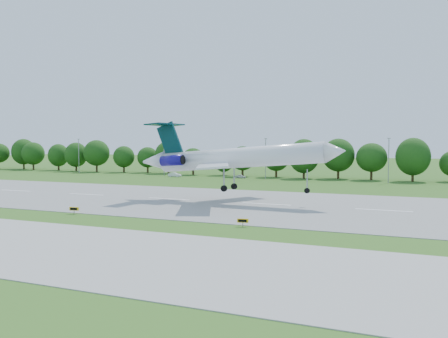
{
  "coord_description": "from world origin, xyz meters",
  "views": [
    {
      "loc": [
        28.92,
        -58.64,
        11.18
      ],
      "look_at": [
        -5.13,
        18.0,
        6.58
      ],
      "focal_mm": 40.0,
      "sensor_mm": 36.0,
      "label": 1
    }
  ],
  "objects_px": {
    "taxi_sign_left": "(74,209)",
    "service_vehicle_b": "(241,176)",
    "airliner": "(230,158)",
    "service_vehicle_a": "(175,175)"
  },
  "relations": [
    {
      "from": "airliner",
      "to": "taxi_sign_left",
      "type": "distance_m",
      "value": 29.26
    },
    {
      "from": "airliner",
      "to": "service_vehicle_b",
      "type": "xyz_separation_m",
      "value": [
        -21.2,
        57.7,
        -7.72
      ]
    },
    {
      "from": "service_vehicle_b",
      "to": "service_vehicle_a",
      "type": "bearing_deg",
      "value": 89.5
    },
    {
      "from": "airliner",
      "to": "taxi_sign_left",
      "type": "height_order",
      "value": "airliner"
    },
    {
      "from": "taxi_sign_left",
      "to": "service_vehicle_b",
      "type": "distance_m",
      "value": 81.09
    },
    {
      "from": "airliner",
      "to": "service_vehicle_a",
      "type": "relative_size",
      "value": 9.61
    },
    {
      "from": "airliner",
      "to": "service_vehicle_b",
      "type": "relative_size",
      "value": 12.14
    },
    {
      "from": "airliner",
      "to": "taxi_sign_left",
      "type": "relative_size",
      "value": 25.66
    },
    {
      "from": "taxi_sign_left",
      "to": "service_vehicle_b",
      "type": "bearing_deg",
      "value": 82.82
    },
    {
      "from": "service_vehicle_a",
      "to": "airliner",
      "type": "bearing_deg",
      "value": -148.02
    }
  ]
}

